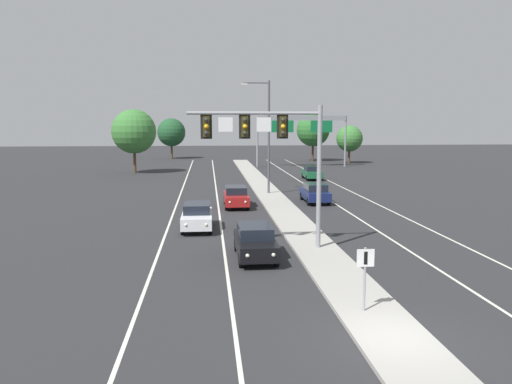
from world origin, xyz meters
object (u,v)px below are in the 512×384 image
(street_lamp_median, at_px, (266,130))
(car_oncoming_white, at_px, (197,216))
(tree_far_left_a, at_px, (171,132))
(tree_far_right_b, at_px, (313,130))
(car_oncoming_black, at_px, (255,241))
(tree_far_right_a, at_px, (349,139))
(tree_far_left_c, at_px, (134,132))
(car_oncoming_red, at_px, (236,196))
(overhead_signal_mast, at_px, (274,143))
(car_receding_navy, at_px, (315,193))
(median_sign_post, at_px, (365,270))
(car_receding_green, at_px, (312,172))
(highway_sign_gantry, at_px, (302,125))

(street_lamp_median, height_order, car_oncoming_white, street_lamp_median)
(tree_far_left_a, bearing_deg, tree_far_right_b, -18.01)
(car_oncoming_white, height_order, tree_far_right_b, tree_far_right_b)
(car_oncoming_black, distance_m, tree_far_right_a, 59.48)
(tree_far_left_c, bearing_deg, car_oncoming_red, -67.49)
(car_oncoming_black, bearing_deg, car_oncoming_red, 90.32)
(car_oncoming_black, distance_m, tree_far_left_a, 69.42)
(overhead_signal_mast, height_order, tree_far_left_a, overhead_signal_mast)
(car_receding_navy, xyz_separation_m, tree_far_left_c, (-18.00, 26.13, 4.51))
(tree_far_right_b, bearing_deg, tree_far_right_a, -46.68)
(median_sign_post, relative_size, tree_far_right_a, 0.37)
(overhead_signal_mast, height_order, street_lamp_median, street_lamp_median)
(median_sign_post, height_order, car_oncoming_white, median_sign_post)
(car_receding_navy, relative_size, tree_far_right_b, 0.56)
(car_oncoming_black, distance_m, car_receding_green, 34.86)
(car_oncoming_black, height_order, car_oncoming_white, same)
(median_sign_post, xyz_separation_m, tree_far_right_a, (17.19, 63.59, 2.34))
(car_receding_green, distance_m, tree_far_left_c, 23.60)
(car_receding_navy, bearing_deg, tree_far_right_b, 78.61)
(tree_far_right_a, relative_size, tree_far_left_c, 0.74)
(car_receding_green, bearing_deg, car_oncoming_red, -117.96)
(median_sign_post, bearing_deg, car_oncoming_red, 97.67)
(car_oncoming_black, bearing_deg, street_lamp_median, 82.11)
(car_receding_green, xyz_separation_m, tree_far_left_c, (-21.19, 9.35, 4.51))
(tree_far_right_a, bearing_deg, highway_sign_gantry, -146.27)
(street_lamp_median, relative_size, tree_far_left_a, 1.39)
(median_sign_post, distance_m, street_lamp_median, 29.77)
(car_receding_green, height_order, tree_far_left_a, tree_far_left_a)
(car_receding_navy, distance_m, tree_far_left_c, 32.04)
(median_sign_post, distance_m, car_receding_navy, 24.70)
(median_sign_post, distance_m, car_oncoming_red, 23.12)
(median_sign_post, distance_m, tree_far_left_c, 52.75)
(overhead_signal_mast, distance_m, median_sign_post, 9.98)
(tree_far_right_b, bearing_deg, car_oncoming_white, -108.73)
(highway_sign_gantry, relative_size, tree_far_left_a, 1.84)
(car_receding_navy, height_order, highway_sign_gantry, highway_sign_gantry)
(car_oncoming_white, xyz_separation_m, car_receding_navy, (9.37, 9.67, 0.00))
(highway_sign_gantry, xyz_separation_m, tree_far_left_c, (-23.00, -7.19, -0.84))
(car_receding_green, relative_size, tree_far_left_c, 0.55)
(car_oncoming_red, bearing_deg, car_oncoming_black, -89.68)
(overhead_signal_mast, xyz_separation_m, highway_sign_gantry, (10.42, 48.78, 0.69))
(median_sign_post, height_order, car_receding_navy, median_sign_post)
(tree_far_right_b, bearing_deg, tree_far_left_c, -146.03)
(tree_far_right_b, bearing_deg, highway_sign_gantry, -109.67)
(tree_far_right_b, distance_m, tree_far_right_a, 7.15)
(overhead_signal_mast, relative_size, car_oncoming_red, 1.61)
(car_oncoming_red, height_order, car_receding_navy, same)
(car_receding_navy, bearing_deg, car_oncoming_black, -111.08)
(car_oncoming_red, xyz_separation_m, car_receding_green, (9.73, 18.33, 0.00))
(tree_far_left_a, relative_size, tree_far_right_b, 0.90)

